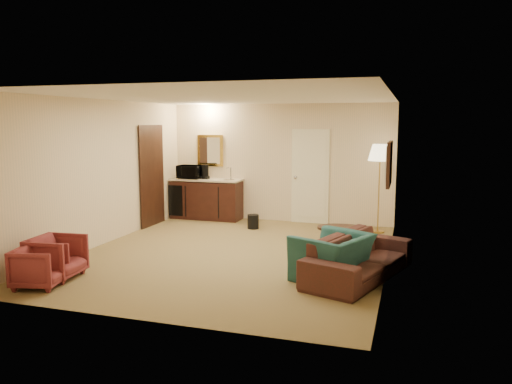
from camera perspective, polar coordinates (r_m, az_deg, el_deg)
ground at (r=8.48m, az=-2.55°, el=-7.04°), size 6.00×6.00×0.00m
room_walls at (r=8.96m, az=-1.51°, el=4.91°), size 5.02×6.01×2.61m
wetbar_cabinet at (r=11.46m, az=-5.67°, el=-0.78°), size 1.64×0.58×0.92m
sofa at (r=7.25m, az=11.75°, el=-6.47°), size 1.25×2.18×0.82m
teal_armchair at (r=7.09m, az=8.72°, el=-6.49°), size 0.99×1.17×0.87m
rose_chair_near at (r=7.65m, az=-21.85°, el=-6.71°), size 0.66×0.70×0.67m
rose_chair_far at (r=7.34m, az=-23.51°, el=-7.64°), size 0.68×0.71×0.61m
coffee_table at (r=8.30m, az=10.02°, el=-5.69°), size 0.98×0.75×0.51m
floor_lamp at (r=10.19m, az=13.88°, el=0.37°), size 0.61×0.61×1.78m
waste_bin at (r=10.38m, az=-0.33°, el=-3.41°), size 0.27×0.27×0.29m
microwave at (r=11.48m, az=-7.54°, el=2.46°), size 0.56×0.33×0.37m
coffee_maker at (r=11.37m, az=-5.86°, el=2.31°), size 0.21×0.21×0.32m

